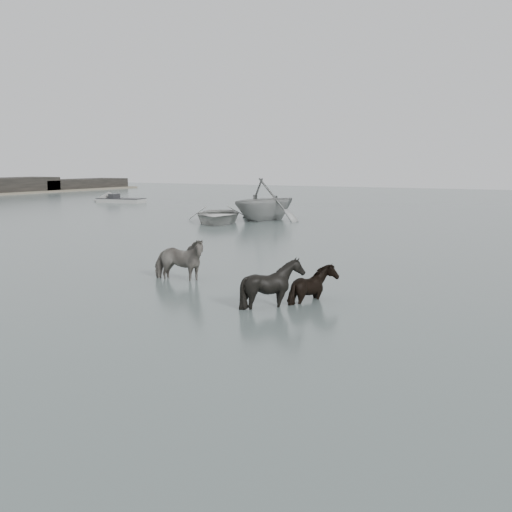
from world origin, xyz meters
name	(u,v)px	position (x,y,z in m)	size (l,w,h in m)	color
ground	(259,293)	(0.00, 0.00, 0.00)	(140.00, 140.00, 0.00)	#4A5855
pony_pinto	(179,255)	(-2.99, 0.55, 0.75)	(0.81, 1.77, 1.50)	black
pony_dark	(314,276)	(1.67, -0.22, 0.64)	(1.27, 1.09, 1.28)	black
pony_black	(273,277)	(1.03, -1.24, 0.73)	(1.18, 1.32, 1.46)	black
rowboat_lead	(217,213)	(-11.58, 16.42, 0.54)	(3.72, 5.21, 1.08)	#BAB9B5
rowboat_trail	(265,198)	(-9.87, 19.07, 1.32)	(4.32, 5.01, 2.64)	#9A9C9A
skiff_outer	(121,198)	(-28.32, 27.77, 0.38)	(5.52, 1.60, 0.75)	#AAAAA5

